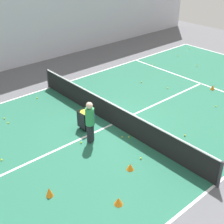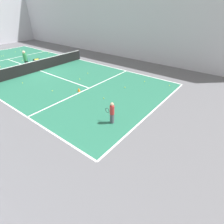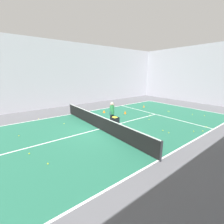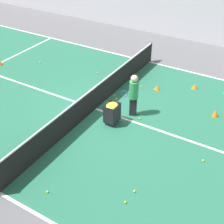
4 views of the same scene
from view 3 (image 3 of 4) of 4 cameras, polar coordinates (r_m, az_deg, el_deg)
The scene contains 40 objects.
ground_plane at distance 11.12m, azimuth -4.88°, elevation -6.49°, with size 36.28×36.28×0.00m, color #5B5B60.
court_playing_area at distance 11.12m, azimuth -4.88°, elevation -6.48°, with size 10.30×24.25×0.00m.
line_baseline_far at distance 20.13m, azimuth 25.53°, elevation 1.77°, with size 10.30×0.10×0.00m, color white.
line_sideline_left at distance 15.50m, azimuth -15.26°, elevation -0.80°, with size 0.10×24.25×0.00m, color white.
line_sideline_right at distance 7.74m, azimuth 17.30°, elevation -17.18°, with size 0.10×24.25×0.00m, color white.
line_service_far at distance 15.56m, azimuth 16.22°, elevation -0.81°, with size 10.30×0.10×0.00m, color white.
line_centre_service at distance 11.12m, azimuth -4.88°, elevation -6.46°, with size 0.10×13.34×0.00m, color white.
hall_enclosure_left at distance 18.84m, azimuth -20.98°, elevation 13.05°, with size 0.15×32.58×7.55m.
hall_enclosure_far at distance 23.46m, azimuth 31.27°, elevation 12.06°, with size 18.32×0.15×7.55m.
tennis_net at distance 10.94m, azimuth -4.94°, elevation -3.84°, with size 10.60×0.10×1.05m.
coach_at_net at distance 11.95m, azimuth -0.01°, elevation 0.19°, with size 0.48×0.68×1.77m.
ball_cart at distance 11.13m, azimuth 1.05°, elevation -3.11°, with size 0.56×0.46×0.87m.
training_cone_0 at distance 18.33m, azimuth 12.01°, elevation 2.19°, with size 0.20×0.20×0.28m, color orange.
training_cone_1 at distance 15.09m, azimuth 5.02°, elevation -0.10°, with size 0.24×0.24×0.34m, color orange.
training_cone_3 at distance 15.55m, azimuth -3.05°, elevation 0.25°, with size 0.28×0.28×0.26m, color orange.
training_cone_4 at distance 14.04m, azimuth -5.63°, elevation -1.43°, with size 0.26×0.26×0.24m, color orange.
tennis_ball_0 at distance 7.70m, azimuth -23.25°, elevation -17.66°, with size 0.07×0.07×0.07m, color yellow.
tennis_ball_1 at distance 15.01m, azimuth 14.27°, elevation -1.11°, with size 0.07×0.07×0.07m, color yellow.
tennis_ball_2 at distance 13.57m, azimuth -7.80°, elevation -2.46°, with size 0.07×0.07×0.07m, color yellow.
tennis_ball_3 at distance 12.04m, azimuth 28.67°, elevation -6.45°, with size 0.07×0.07×0.07m, color yellow.
tennis_ball_4 at distance 12.34m, azimuth 1.81°, elevation -4.08°, with size 0.07×0.07×0.07m, color yellow.
tennis_ball_5 at distance 12.12m, azimuth -6.11°, elevation -4.51°, with size 0.07×0.07×0.07m, color yellow.
tennis_ball_6 at distance 11.04m, azimuth 20.81°, elevation -7.39°, with size 0.07×0.07×0.07m, color yellow.
tennis_ball_7 at distance 8.96m, azimuth 17.99°, elevation -12.40°, with size 0.07×0.07×0.07m, color yellow.
tennis_ball_9 at distance 16.76m, azimuth 28.28°, elevation -0.80°, with size 0.07×0.07×0.07m, color yellow.
tennis_ball_10 at distance 16.48m, azimuth 0.16°, elevation 0.75°, with size 0.07×0.07×0.07m, color yellow.
tennis_ball_12 at distance 12.18m, azimuth -7.37°, elevation -4.46°, with size 0.07×0.07×0.07m, color yellow.
tennis_ball_13 at distance 17.05m, azimuth 20.55°, elevation 0.28°, with size 0.07×0.07×0.07m, color yellow.
tennis_ball_14 at distance 11.31m, azimuth 18.82°, elevation -6.69°, with size 0.07×0.07×0.07m, color yellow.
tennis_ball_15 at distance 16.83m, azimuth 31.76°, elevation -1.20°, with size 0.07×0.07×0.07m, color yellow.
tennis_ball_16 at distance 14.84m, azimuth -26.20°, elevation -2.38°, with size 0.07×0.07×0.07m, color yellow.
tennis_ball_17 at distance 19.82m, azimuth 6.22°, elevation 3.05°, with size 0.07×0.07×0.07m, color yellow.
tennis_ball_18 at distance 13.51m, azimuth 32.23°, elevation -4.75°, with size 0.07×0.07×0.07m, color yellow.
tennis_ball_19 at distance 13.61m, azimuth 13.96°, elevation -2.72°, with size 0.07×0.07×0.07m, color yellow.
tennis_ball_21 at distance 8.93m, azimuth -29.01°, elevation -13.69°, with size 0.07×0.07×0.07m, color yellow.
tennis_ball_23 at distance 16.88m, azimuth 20.96°, elevation 0.10°, with size 0.07×0.07×0.07m, color yellow.
tennis_ball_25 at distance 12.74m, azimuth -17.78°, elevation -4.20°, with size 0.07×0.07×0.07m, color yellow.
tennis_ball_26 at distance 13.92m, azimuth -5.60°, elevation -1.95°, with size 0.07×0.07×0.07m, color yellow.
tennis_ball_27 at distance 11.59m, azimuth -31.94°, elevation -7.68°, with size 0.07×0.07×0.07m, color yellow.
tennis_ball_28 at distance 12.42m, azimuth 31.30°, elevation -6.19°, with size 0.07×0.07×0.07m, color yellow.
Camera 3 is at (8.76, -5.55, 4.01)m, focal length 24.00 mm.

